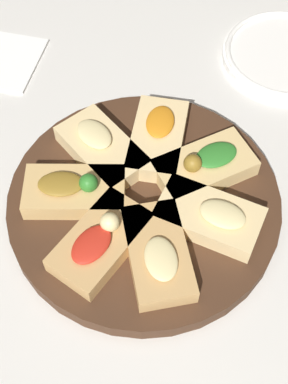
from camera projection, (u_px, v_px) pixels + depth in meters
ground_plane at (144, 208)px, 0.68m from camera, size 3.00×3.00×0.00m
serving_board at (144, 203)px, 0.67m from camera, size 0.34×0.34×0.02m
focaccia_slice_0 at (102, 148)px, 0.69m from camera, size 0.13×0.14×0.03m
focaccia_slice_1 at (75, 191)px, 0.65m from camera, size 0.09×0.13×0.04m
focaccia_slice_2 at (101, 241)px, 0.61m from camera, size 0.14×0.11×0.04m
focaccia_slice_3 at (158, 254)px, 0.61m from camera, size 0.14×0.11×0.03m
focaccia_slice_4 at (210, 217)px, 0.63m from camera, size 0.09×0.13×0.03m
focaccia_slice_5 at (205, 166)px, 0.67m from camera, size 0.13×0.14×0.04m
focaccia_slice_6 at (156, 137)px, 0.70m from camera, size 0.12×0.07×0.03m
plate_left at (286, 54)px, 0.83m from camera, size 0.20×0.20×0.02m
napkin_stack at (5, 60)px, 0.82m from camera, size 0.12×0.10×0.01m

